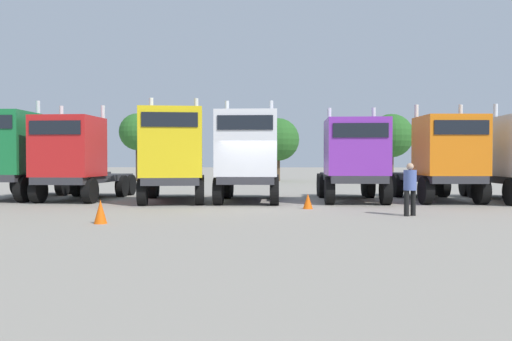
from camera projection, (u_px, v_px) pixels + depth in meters
The scene contains 13 objects.
ground at pixel (254, 207), 18.90m from camera, with size 200.00×200.00×0.00m, color gray.
semi_truck_green at pixel (11, 155), 21.89m from camera, with size 2.72×6.38×4.43m.
semi_truck_red at pixel (76, 158), 21.39m from camera, with size 2.70×6.11×4.17m.
semi_truck_yellow at pixel (173, 155), 20.47m from camera, with size 3.47×6.42×4.41m.
semi_truck_white at pixel (248, 155), 20.49m from camera, with size 2.65×5.77×4.30m.
semi_truck_purple at pixel (354, 159), 20.82m from camera, with size 2.57×6.05×4.02m.
semi_truck_orange at pixel (442, 159), 20.90m from camera, with size 2.95×6.48×4.14m.
visitor_with_camera at pixel (410, 185), 15.73m from camera, with size 0.55×0.55×1.67m.
traffic_cone_mid at pixel (308, 201), 18.04m from camera, with size 0.36×0.36×0.55m, color #F2590C.
traffic_cone_far at pixel (100, 212), 13.84m from camera, with size 0.36×0.36×0.67m, color #F2590C.
oak_far_left at pixel (138, 132), 41.74m from camera, with size 3.10×3.10×5.68m.
oak_far_centre at pixel (278, 140), 41.56m from camera, with size 3.57×3.57×5.26m.
oak_far_right at pixel (391, 136), 37.69m from camera, with size 3.29×3.29×5.26m.
Camera 1 is at (1.19, -18.83, 1.77)m, focal length 34.96 mm.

